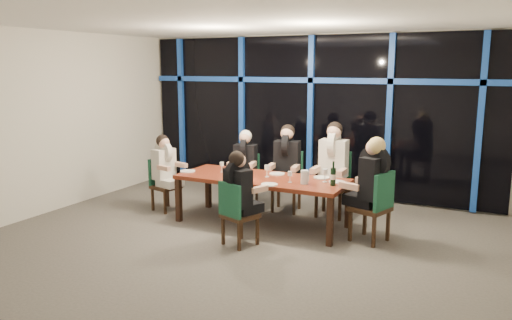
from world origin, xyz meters
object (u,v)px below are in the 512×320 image
object	(u,v)px
dining_table	(262,181)
water_pitcher	(305,177)
diner_far_left	(245,157)
diner_end_right	(372,174)
diner_end_left	(165,161)
diner_far_mid	(287,155)
diner_near_mid	(240,184)
chair_near_mid	(236,211)
chair_far_right	(334,180)
chair_far_mid	(288,178)
chair_end_left	(163,181)
wine_bottle	(333,176)
chair_far_left	(246,177)
diner_far_right	(333,156)
chair_end_right	(376,203)

from	to	relation	value
dining_table	water_pitcher	size ratio (longest dim) A/B	12.99
diner_far_left	diner_end_right	size ratio (longest dim) A/B	0.90
diner_end_left	diner_end_right	size ratio (longest dim) A/B	0.87
dining_table	diner_end_right	xyz separation A→B (m)	(1.67, -0.00, 0.28)
diner_far_mid	diner_near_mid	world-z (taller)	diner_far_mid
chair_near_mid	diner_far_mid	distance (m)	1.92
chair_far_right	diner_near_mid	bearing A→B (deg)	-110.80
chair_far_mid	chair_end_left	size ratio (longest dim) A/B	1.13
chair_far_right	wine_bottle	distance (m)	1.12
chair_far_mid	diner_end_left	world-z (taller)	diner_end_left
dining_table	chair_end_left	world-z (taller)	chair_end_left
dining_table	chair_end_left	size ratio (longest dim) A/B	2.95
chair_near_mid	chair_far_left	bearing A→B (deg)	-46.21
diner_far_left	diner_far_right	world-z (taller)	diner_far_right
dining_table	diner_far_right	world-z (taller)	diner_far_right
chair_far_mid	diner_near_mid	world-z (taller)	diner_near_mid
diner_far_left	water_pitcher	bearing A→B (deg)	-44.18
diner_end_left	water_pitcher	xyz separation A→B (m)	(2.53, -0.10, 0.01)
chair_far_right	chair_end_left	size ratio (longest dim) A/B	1.19
diner_far_left	water_pitcher	xyz separation A→B (m)	(1.45, -0.92, -0.02)
diner_far_left	diner_end_right	distance (m)	2.52
diner_far_right	chair_far_left	bearing A→B (deg)	-179.43
chair_far_left	chair_end_right	size ratio (longest dim) A/B	0.90
dining_table	diner_far_right	size ratio (longest dim) A/B	2.54
chair_far_mid	dining_table	bearing A→B (deg)	-100.06
diner_end_right	diner_near_mid	bearing A→B (deg)	-41.24
dining_table	chair_near_mid	distance (m)	1.03
diner_far_mid	diner_end_right	distance (m)	1.84
diner_far_mid	wine_bottle	bearing A→B (deg)	-47.03
diner_far_left	diner_end_right	world-z (taller)	diner_end_right
dining_table	chair_far_left	world-z (taller)	chair_far_left
diner_far_left	diner_far_right	distance (m)	1.55
chair_end_left	diner_end_right	size ratio (longest dim) A/B	0.90
chair_far_right	wine_bottle	world-z (taller)	wine_bottle
diner_near_mid	wine_bottle	bearing A→B (deg)	-118.14
chair_near_mid	diner_end_left	world-z (taller)	diner_end_left
wine_bottle	diner_far_left	bearing A→B (deg)	155.69
chair_end_left	chair_near_mid	size ratio (longest dim) A/B	0.99
chair_far_left	diner_far_right	bearing A→B (deg)	-10.33
chair_far_mid	chair_far_right	bearing A→B (deg)	-3.16
diner_far_mid	water_pitcher	world-z (taller)	diner_far_mid
diner_far_right	diner_near_mid	xyz separation A→B (m)	(-0.71, -1.85, -0.15)
diner_far_mid	diner_far_right	size ratio (longest dim) A/B	0.95
diner_far_right	water_pitcher	size ratio (longest dim) A/B	5.12
diner_far_mid	diner_end_left	bearing A→B (deg)	-162.32
dining_table	diner_far_right	xyz separation A→B (m)	(0.83, 0.91, 0.32)
chair_end_right	diner_far_mid	bearing A→B (deg)	-99.66
chair_far_right	chair_end_left	xyz separation A→B (m)	(-2.69, -1.01, -0.09)
chair_far_left	diner_end_left	size ratio (longest dim) A/B	1.06
wine_bottle	water_pitcher	world-z (taller)	wine_bottle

